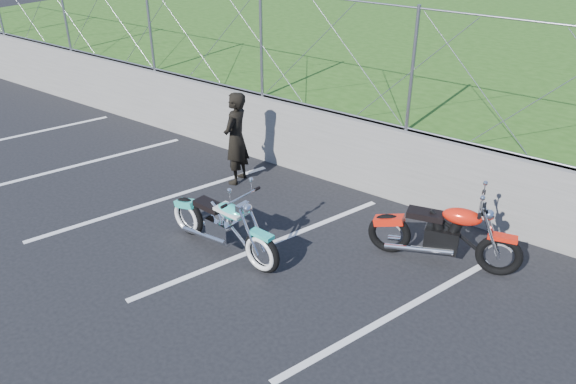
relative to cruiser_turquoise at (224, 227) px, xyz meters
The scene contains 8 objects.
ground 0.77m from the cruiser_turquoise, 51.52° to the right, with size 90.00×90.00×0.00m, color black.
retaining_wall 3.03m from the cruiser_turquoise, 82.47° to the left, with size 30.00×0.22×1.30m, color slate.
grass_field 13.01m from the cruiser_turquoise, 88.25° to the left, with size 30.00×20.00×1.30m, color #285216.
chain_link_fence 3.56m from the cruiser_turquoise, 82.47° to the left, with size 28.00×0.03×2.00m.
parking_lines 1.73m from the cruiser_turquoise, 17.42° to the left, with size 18.29×4.31×0.01m.
cruiser_turquoise is the anchor object (origin of this frame).
naked_orange 3.19m from the cruiser_turquoise, 30.57° to the left, with size 2.14×0.78×1.09m.
person_standing 2.38m from the cruiser_turquoise, 125.68° to the left, with size 0.63×0.41×1.72m, color black.
Camera 1 is at (4.45, -4.64, 4.78)m, focal length 35.00 mm.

